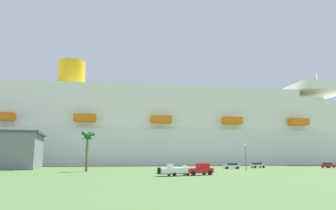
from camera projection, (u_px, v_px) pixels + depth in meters
The scene contains 9 objects.
ground_plane at pixel (150, 167), 101.69m from camera, with size 600.00×600.00×0.00m, color #4C6B38.
cruise_ship at pixel (166, 133), 136.80m from camera, with size 294.53×55.91×51.07m.
pickup_truck at pixel (200, 170), 58.40m from camera, with size 5.92×3.34×2.20m.
small_boat_on_trailer at pixel (176, 171), 56.05m from camera, with size 7.33×3.47×2.15m.
palm_tree at pixel (87, 139), 73.51m from camera, with size 3.45×3.54×9.45m.
street_lamp at pixel (246, 153), 78.19m from camera, with size 0.56×0.56×6.61m.
parked_car_silver_sedan at pixel (257, 165), 95.21m from camera, with size 4.39×2.17×1.58m.
parked_car_red_hatchback at pixel (328, 165), 95.71m from camera, with size 4.69×2.64×1.58m.
parked_car_white_van at pixel (232, 166), 88.59m from camera, with size 4.91×2.73×1.58m.
Camera 1 is at (-18.85, -72.14, 3.49)m, focal length 32.99 mm.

